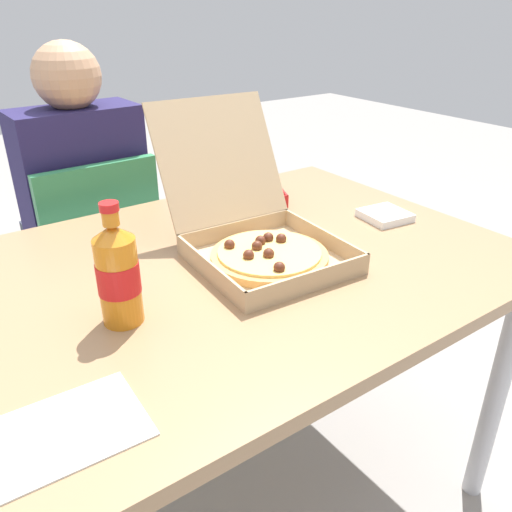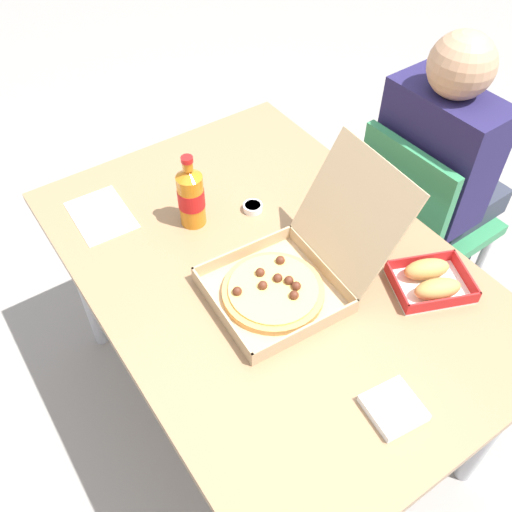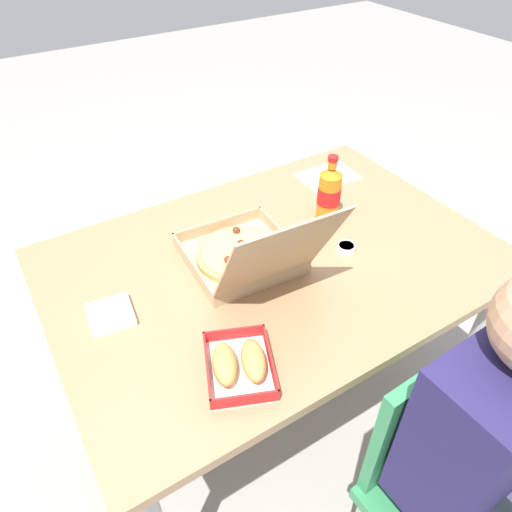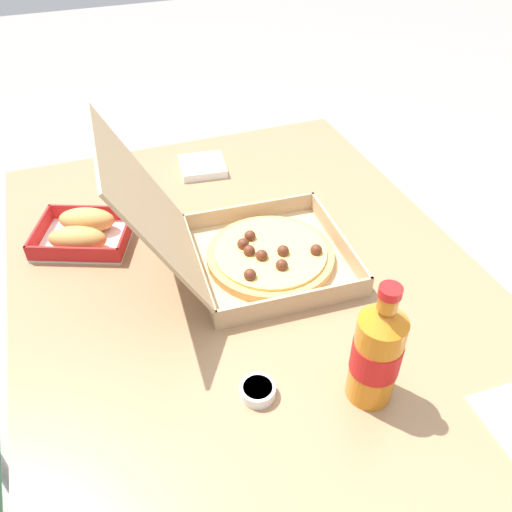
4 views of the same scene
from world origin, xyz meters
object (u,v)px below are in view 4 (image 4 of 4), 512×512
object	(u,v)px
cola_bottle	(377,353)
napkin_pile	(203,166)
bread_side_box	(83,231)
dipping_sauce_cup	(258,390)
pizza_box_open	(251,248)

from	to	relation	value
cola_bottle	napkin_pile	xyz separation A→B (m)	(0.74, 0.06, -0.08)
cola_bottle	napkin_pile	size ratio (longest dim) A/B	2.04
bread_side_box	dipping_sauce_cup	xyz separation A→B (m)	(-0.49, -0.21, -0.01)
pizza_box_open	napkin_pile	bearing A→B (deg)	-1.78
bread_side_box	pizza_box_open	bearing A→B (deg)	-123.32
pizza_box_open	napkin_pile	world-z (taller)	pizza_box_open
pizza_box_open	dipping_sauce_cup	bearing A→B (deg)	162.02
pizza_box_open	dipping_sauce_cup	xyz separation A→B (m)	(-0.29, 0.09, -0.03)
pizza_box_open	napkin_pile	xyz separation A→B (m)	(0.40, -0.01, -0.04)
pizza_box_open	bread_side_box	xyz separation A→B (m)	(0.20, 0.30, -0.02)
pizza_box_open	bread_side_box	bearing A→B (deg)	56.68
pizza_box_open	cola_bottle	distance (m)	0.36
bread_side_box	napkin_pile	world-z (taller)	bread_side_box
napkin_pile	bread_side_box	bearing A→B (deg)	121.96
napkin_pile	dipping_sauce_cup	size ratio (longest dim) A/B	1.96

